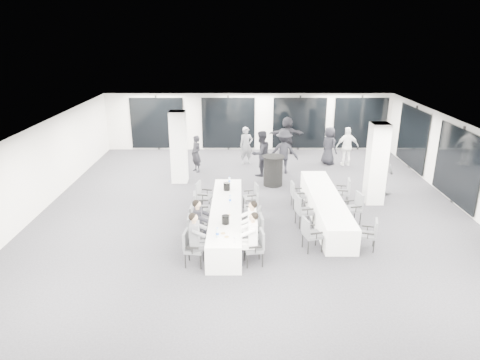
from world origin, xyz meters
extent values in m
cube|color=black|center=(0.00, 0.00, -0.01)|extent=(14.00, 16.00, 0.02)
cube|color=white|center=(0.00, 0.00, 2.81)|extent=(14.00, 16.00, 0.02)
cube|color=beige|center=(-7.01, 0.00, 1.40)|extent=(0.02, 16.00, 2.80)
cube|color=beige|center=(7.01, 0.00, 1.40)|extent=(0.02, 16.00, 2.80)
cube|color=beige|center=(0.00, 8.01, 1.40)|extent=(14.00, 0.02, 2.80)
cube|color=beige|center=(0.00, -8.01, 1.40)|extent=(14.00, 0.02, 2.80)
cube|color=black|center=(0.00, 7.94, 1.35)|extent=(13.60, 0.06, 2.50)
cube|color=black|center=(6.94, 1.00, 1.35)|extent=(0.06, 14.00, 2.50)
cube|color=silver|center=(-2.80, 3.20, 1.40)|extent=(0.60, 0.60, 2.80)
cube|color=silver|center=(4.20, 1.00, 1.40)|extent=(0.60, 0.60, 2.80)
cube|color=silver|center=(-0.84, -1.22, 0.38)|extent=(0.90, 5.00, 0.75)
cube|color=silver|center=(2.29, -0.30, 0.38)|extent=(0.90, 5.00, 0.75)
cylinder|color=black|center=(0.85, 2.76, 0.57)|extent=(0.73, 0.73, 1.15)
cylinder|color=black|center=(0.85, 2.76, 1.15)|extent=(0.83, 0.83, 0.02)
cube|color=#4A4D51|center=(-1.59, -3.21, 0.44)|extent=(0.51, 0.52, 0.08)
cube|color=#4A4D51|center=(-1.80, -3.18, 0.71)|extent=(0.11, 0.46, 0.45)
cylinder|color=black|center=(-1.76, -2.99, 0.20)|extent=(0.04, 0.04, 0.40)
cylinder|color=black|center=(-1.80, -3.38, 0.20)|extent=(0.04, 0.04, 0.40)
cylinder|color=black|center=(-1.37, -3.04, 0.20)|extent=(0.04, 0.04, 0.40)
cylinder|color=black|center=(-1.41, -3.43, 0.20)|extent=(0.04, 0.04, 0.40)
cube|color=black|center=(-1.55, -2.96, 0.61)|extent=(0.34, 0.08, 0.04)
cube|color=black|center=(-1.62, -3.45, 0.61)|extent=(0.34, 0.08, 0.04)
cube|color=#4A4D51|center=(-1.59, -2.34, 0.46)|extent=(0.48, 0.50, 0.08)
cube|color=#4A4D51|center=(-1.81, -2.35, 0.73)|extent=(0.08, 0.47, 0.47)
cylinder|color=black|center=(-1.80, -2.15, 0.21)|extent=(0.04, 0.04, 0.42)
cylinder|color=black|center=(-1.78, -2.55, 0.21)|extent=(0.04, 0.04, 0.42)
cylinder|color=black|center=(-1.39, -2.13, 0.21)|extent=(0.04, 0.04, 0.42)
cylinder|color=black|center=(-1.37, -2.54, 0.21)|extent=(0.04, 0.04, 0.42)
cube|color=black|center=(-1.59, -2.09, 0.63)|extent=(0.35, 0.05, 0.04)
cube|color=black|center=(-1.58, -2.60, 0.63)|extent=(0.35, 0.05, 0.04)
cube|color=#4A4D51|center=(-1.59, -1.66, 0.46)|extent=(0.50, 0.52, 0.08)
cube|color=#4A4D51|center=(-1.81, -1.64, 0.74)|extent=(0.09, 0.47, 0.47)
cylinder|color=black|center=(-1.78, -1.44, 0.21)|extent=(0.04, 0.04, 0.42)
cylinder|color=black|center=(-1.80, -1.85, 0.21)|extent=(0.04, 0.04, 0.42)
cylinder|color=black|center=(-1.37, -1.46, 0.21)|extent=(0.04, 0.04, 0.42)
cylinder|color=black|center=(-1.39, -1.87, 0.21)|extent=(0.04, 0.04, 0.42)
cube|color=black|center=(-1.57, -1.40, 0.63)|extent=(0.35, 0.06, 0.04)
cube|color=black|center=(-1.60, -1.91, 0.63)|extent=(0.35, 0.06, 0.04)
cube|color=#4A4D51|center=(-1.59, -0.71, 0.47)|extent=(0.52, 0.54, 0.08)
cube|color=#4A4D51|center=(-1.82, -0.73, 0.76)|extent=(0.10, 0.49, 0.48)
cylinder|color=black|center=(-1.81, -0.52, 0.22)|extent=(0.04, 0.04, 0.43)
cylinder|color=black|center=(-1.78, -0.94, 0.22)|extent=(0.04, 0.04, 0.43)
cylinder|color=black|center=(-1.39, -0.49, 0.22)|extent=(0.04, 0.04, 0.43)
cylinder|color=black|center=(-1.36, -0.91, 0.22)|extent=(0.04, 0.04, 0.43)
cube|color=black|center=(-1.61, -0.45, 0.65)|extent=(0.36, 0.07, 0.04)
cube|color=black|center=(-1.57, -0.97, 0.65)|extent=(0.36, 0.07, 0.04)
cube|color=#4A4D51|center=(-1.59, 0.30, 0.46)|extent=(0.57, 0.59, 0.08)
cube|color=#4A4D51|center=(-1.81, 0.35, 0.74)|extent=(0.17, 0.47, 0.47)
cylinder|color=black|center=(-1.74, 0.55, 0.21)|extent=(0.04, 0.04, 0.42)
cylinder|color=black|center=(-1.83, 0.15, 0.21)|extent=(0.04, 0.04, 0.42)
cylinder|color=black|center=(-1.34, 0.46, 0.21)|extent=(0.04, 0.04, 0.42)
cylinder|color=black|center=(-1.43, 0.06, 0.21)|extent=(0.04, 0.04, 0.42)
cube|color=black|center=(-1.53, 0.55, 0.64)|extent=(0.35, 0.12, 0.04)
cube|color=black|center=(-1.64, 0.05, 0.64)|extent=(0.35, 0.12, 0.04)
cube|color=#4A4D51|center=(-0.09, -3.17, 0.44)|extent=(0.52, 0.53, 0.08)
cube|color=#4A4D51|center=(0.13, -3.13, 0.70)|extent=(0.13, 0.45, 0.45)
cylinder|color=black|center=(0.14, -3.33, 0.20)|extent=(0.04, 0.04, 0.40)
cylinder|color=black|center=(0.08, -2.94, 0.20)|extent=(0.04, 0.04, 0.40)
cylinder|color=black|center=(-0.25, -3.39, 0.20)|extent=(0.04, 0.04, 0.40)
cylinder|color=black|center=(-0.31, -3.01, 0.20)|extent=(0.04, 0.04, 0.40)
cube|color=black|center=(-0.05, -3.41, 0.60)|extent=(0.33, 0.09, 0.04)
cube|color=black|center=(-0.12, -2.93, 0.60)|extent=(0.33, 0.09, 0.04)
cube|color=#4A4D51|center=(-0.09, -2.43, 0.47)|extent=(0.54, 0.56, 0.08)
cube|color=#4A4D51|center=(0.15, -2.40, 0.76)|extent=(0.12, 0.49, 0.49)
cylinder|color=black|center=(0.15, -2.61, 0.22)|extent=(0.04, 0.04, 0.43)
cylinder|color=black|center=(0.10, -2.19, 0.22)|extent=(0.04, 0.04, 0.43)
cylinder|color=black|center=(-0.27, -2.66, 0.22)|extent=(0.04, 0.04, 0.43)
cylinder|color=black|center=(-0.32, -2.24, 0.22)|extent=(0.04, 0.04, 0.43)
cube|color=black|center=(-0.06, -2.69, 0.65)|extent=(0.36, 0.08, 0.04)
cube|color=black|center=(-0.11, -2.16, 0.65)|extent=(0.36, 0.08, 0.04)
cube|color=#4A4D51|center=(-0.09, -1.57, 0.42)|extent=(0.53, 0.54, 0.07)
cube|color=#4A4D51|center=(0.11, -1.62, 0.67)|extent=(0.16, 0.43, 0.43)
cylinder|color=black|center=(0.05, -1.80, 0.19)|extent=(0.03, 0.03, 0.38)
cylinder|color=black|center=(0.14, -1.44, 0.19)|extent=(0.03, 0.03, 0.38)
cylinder|color=black|center=(-0.31, -1.71, 0.19)|extent=(0.03, 0.03, 0.38)
cylinder|color=black|center=(-0.22, -1.35, 0.19)|extent=(0.03, 0.03, 0.38)
cube|color=black|center=(-0.14, -1.80, 0.58)|extent=(0.32, 0.11, 0.04)
cube|color=black|center=(-0.03, -1.34, 0.58)|extent=(0.32, 0.11, 0.04)
cube|color=#4A4D51|center=(-0.09, -0.50, 0.41)|extent=(0.42, 0.44, 0.07)
cube|color=#4A4D51|center=(0.12, -0.49, 0.66)|extent=(0.06, 0.42, 0.42)
cylinder|color=black|center=(0.10, -0.68, 0.19)|extent=(0.03, 0.03, 0.38)
cylinder|color=black|center=(0.10, -0.31, 0.19)|extent=(0.03, 0.03, 0.38)
cylinder|color=black|center=(-0.27, -0.68, 0.19)|extent=(0.03, 0.03, 0.38)
cylinder|color=black|center=(-0.27, -0.31, 0.19)|extent=(0.03, 0.03, 0.38)
cube|color=black|center=(-0.08, -0.72, 0.57)|extent=(0.31, 0.04, 0.04)
cube|color=black|center=(-0.09, -0.27, 0.57)|extent=(0.31, 0.04, 0.04)
cube|color=#4A4D51|center=(-0.09, 0.35, 0.43)|extent=(0.53, 0.54, 0.08)
cube|color=#4A4D51|center=(0.12, 0.40, 0.68)|extent=(0.15, 0.44, 0.44)
cylinder|color=black|center=(0.14, 0.21, 0.19)|extent=(0.03, 0.03, 0.39)
cylinder|color=black|center=(0.06, 0.58, 0.19)|extent=(0.03, 0.03, 0.39)
cylinder|color=black|center=(-0.23, 0.13, 0.19)|extent=(0.03, 0.03, 0.39)
cylinder|color=black|center=(-0.31, 0.50, 0.19)|extent=(0.03, 0.03, 0.39)
cube|color=black|center=(-0.03, 0.12, 0.59)|extent=(0.32, 0.11, 0.04)
cube|color=black|center=(-0.14, 0.58, 0.59)|extent=(0.32, 0.11, 0.04)
cube|color=#4A4D51|center=(1.54, -2.42, 0.45)|extent=(0.56, 0.58, 0.08)
cube|color=#4A4D51|center=(1.33, -2.47, 0.72)|extent=(0.17, 0.46, 0.46)
cylinder|color=black|center=(1.30, -2.27, 0.20)|extent=(0.04, 0.04, 0.41)
cylinder|color=black|center=(1.39, -2.66, 0.20)|extent=(0.04, 0.04, 0.41)
cylinder|color=black|center=(1.68, -2.18, 0.20)|extent=(0.04, 0.04, 0.41)
cylinder|color=black|center=(1.78, -2.56, 0.20)|extent=(0.04, 0.04, 0.41)
cube|color=black|center=(1.48, -2.18, 0.62)|extent=(0.34, 0.12, 0.04)
cube|color=black|center=(1.60, -2.66, 0.62)|extent=(0.34, 0.12, 0.04)
cube|color=#4A4D51|center=(1.54, -0.88, 0.47)|extent=(0.57, 0.58, 0.08)
cube|color=#4A4D51|center=(1.31, -0.93, 0.75)|extent=(0.16, 0.48, 0.48)
cylinder|color=black|center=(1.29, -0.72, 0.21)|extent=(0.04, 0.04, 0.43)
cylinder|color=black|center=(1.37, -1.12, 0.21)|extent=(0.04, 0.04, 0.43)
cylinder|color=black|center=(1.70, -0.64, 0.21)|extent=(0.04, 0.04, 0.43)
cylinder|color=black|center=(1.78, -1.04, 0.21)|extent=(0.04, 0.04, 0.43)
cube|color=black|center=(1.49, -0.63, 0.64)|extent=(0.35, 0.11, 0.04)
cube|color=black|center=(1.59, -1.13, 0.64)|extent=(0.35, 0.11, 0.04)
cube|color=#4A4D51|center=(1.54, 0.55, 0.43)|extent=(0.48, 0.49, 0.08)
cube|color=#4A4D51|center=(1.33, 0.53, 0.69)|extent=(0.09, 0.44, 0.44)
cylinder|color=black|center=(1.33, 0.72, 0.20)|extent=(0.03, 0.03, 0.39)
cylinder|color=black|center=(1.36, 0.34, 0.20)|extent=(0.03, 0.03, 0.39)
cylinder|color=black|center=(1.71, 0.75, 0.20)|extent=(0.03, 0.03, 0.39)
cylinder|color=black|center=(1.74, 0.37, 0.20)|extent=(0.03, 0.03, 0.39)
cube|color=black|center=(1.52, 0.79, 0.59)|extent=(0.33, 0.06, 0.04)
cube|color=black|center=(1.56, 0.31, 0.59)|extent=(0.33, 0.06, 0.04)
cube|color=#4A4D51|center=(3.04, -2.37, 0.42)|extent=(0.52, 0.54, 0.07)
cube|color=#4A4D51|center=(3.23, -2.42, 0.67)|extent=(0.16, 0.42, 0.42)
cylinder|color=black|center=(3.17, -2.59, 0.19)|extent=(0.03, 0.03, 0.38)
cylinder|color=black|center=(3.26, -2.24, 0.19)|extent=(0.03, 0.03, 0.38)
cylinder|color=black|center=(2.81, -2.50, 0.19)|extent=(0.03, 0.03, 0.38)
cylinder|color=black|center=(2.91, -2.14, 0.19)|extent=(0.03, 0.03, 0.38)
cube|color=black|center=(2.98, -2.59, 0.57)|extent=(0.31, 0.12, 0.04)
cube|color=black|center=(3.10, -2.14, 0.57)|extent=(0.31, 0.12, 0.04)
cube|color=#4A4D51|center=(3.04, -0.67, 0.46)|extent=(0.56, 0.57, 0.08)
cube|color=#4A4D51|center=(3.26, -0.63, 0.73)|extent=(0.15, 0.47, 0.47)
cylinder|color=black|center=(3.28, -0.83, 0.21)|extent=(0.04, 0.04, 0.42)
cylinder|color=black|center=(3.20, -0.43, 0.21)|extent=(0.04, 0.04, 0.42)
cylinder|color=black|center=(2.88, -0.91, 0.21)|extent=(0.04, 0.04, 0.42)
cylinder|color=black|center=(2.80, -0.51, 0.21)|extent=(0.04, 0.04, 0.42)
cube|color=black|center=(3.09, -0.92, 0.63)|extent=(0.35, 0.11, 0.04)
cube|color=black|center=(2.99, -0.42, 0.63)|extent=(0.35, 0.11, 0.04)
cube|color=#4A4D51|center=(3.04, 0.75, 0.45)|extent=(0.52, 0.54, 0.08)
cube|color=#4A4D51|center=(3.25, 0.72, 0.71)|extent=(0.12, 0.46, 0.46)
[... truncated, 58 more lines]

